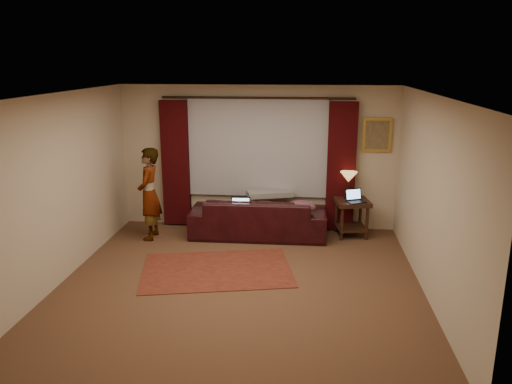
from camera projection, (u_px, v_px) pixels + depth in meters
floor at (240, 283)px, 7.00m from camera, size 5.00×5.00×0.01m
ceiling at (239, 94)px, 6.33m from camera, size 5.00×5.00×0.02m
wall_back at (258, 158)px, 9.07m from camera, size 5.00×0.02×2.60m
wall_front at (201, 269)px, 4.26m from camera, size 5.00×0.02×2.60m
wall_left at (61, 188)px, 6.91m from camera, size 0.02×5.00×2.60m
wall_right at (432, 198)px, 6.42m from camera, size 0.02×5.00×2.60m
sheer_curtain at (257, 147)px, 8.96m from camera, size 2.50×0.05×1.80m
drape_left at (176, 164)px, 9.14m from camera, size 0.50×0.14×2.30m
drape_right at (341, 167)px, 8.84m from camera, size 0.50×0.14×2.30m
curtain_rod at (257, 98)px, 8.68m from camera, size 0.04×0.04×3.40m
picture_frame at (377, 135)px, 8.72m from camera, size 0.50×0.04×0.60m
sofa at (258, 210)px, 8.75m from camera, size 2.38×1.04×0.96m
throw_blanket at (270, 180)px, 8.87m from camera, size 0.86×0.54×0.09m
clothing_pile at (301, 207)px, 8.52m from camera, size 0.58×0.50×0.21m
laptop_sofa at (240, 206)px, 8.53m from camera, size 0.36×0.39×0.24m
area_rug at (217, 270)px, 7.41m from camera, size 2.44×1.88×0.01m
end_table at (351, 218)px, 8.78m from camera, size 0.66×0.66×0.66m
tiffany_lamp at (348, 185)px, 8.72m from camera, size 0.32×0.32×0.48m
laptop_table at (357, 196)px, 8.52m from camera, size 0.40×0.42×0.22m
person at (149, 194)px, 8.54m from camera, size 0.49×0.49×1.60m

